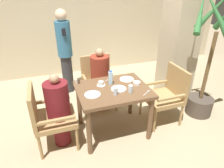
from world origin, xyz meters
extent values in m
plane|color=tan|center=(0.00, 0.00, 0.00)|extent=(16.00, 16.00, 0.00)
cube|color=beige|center=(0.00, 2.55, 1.40)|extent=(8.00, 0.06, 2.80)
cube|color=#BCAD8E|center=(1.59, 0.75, 1.35)|extent=(0.55, 0.55, 2.70)
cube|color=brown|center=(0.00, 0.00, 0.74)|extent=(1.02, 0.82, 0.05)
cylinder|color=brown|center=(-0.45, -0.35, 0.36)|extent=(0.07, 0.07, 0.72)
cylinder|color=brown|center=(0.45, -0.35, 0.36)|extent=(0.07, 0.07, 0.72)
cylinder|color=brown|center=(-0.45, 0.35, 0.36)|extent=(0.07, 0.07, 0.72)
cylinder|color=brown|center=(0.45, 0.35, 0.36)|extent=(0.07, 0.07, 0.72)
cube|color=#A88451|center=(-0.84, 0.00, 0.43)|extent=(0.54, 0.54, 0.07)
cube|color=#A88451|center=(-1.10, 0.00, 0.70)|extent=(0.05, 0.54, 0.47)
cube|color=#A88451|center=(-0.84, 0.25, 0.59)|extent=(0.49, 0.04, 0.04)
cube|color=#A88451|center=(-0.84, -0.25, 0.59)|extent=(0.49, 0.04, 0.04)
cylinder|color=#A88451|center=(-0.60, 0.24, 0.20)|extent=(0.04, 0.04, 0.40)
cylinder|color=#A88451|center=(-0.60, -0.24, 0.20)|extent=(0.04, 0.04, 0.40)
cylinder|color=#A88451|center=(-1.09, 0.24, 0.20)|extent=(0.04, 0.04, 0.40)
cylinder|color=#A88451|center=(-1.09, -0.24, 0.20)|extent=(0.04, 0.04, 0.40)
cylinder|color=maroon|center=(-0.78, 0.00, 0.23)|extent=(0.24, 0.24, 0.47)
cylinder|color=maroon|center=(-0.78, 0.00, 0.72)|extent=(0.32, 0.32, 0.51)
sphere|color=tan|center=(-0.78, 0.00, 1.04)|extent=(0.13, 0.13, 0.13)
cube|color=#A88451|center=(0.00, 0.74, 0.43)|extent=(0.54, 0.54, 0.07)
cube|color=#A88451|center=(0.00, 0.99, 0.70)|extent=(0.54, 0.05, 0.47)
cube|color=#A88451|center=(0.25, 0.74, 0.59)|extent=(0.04, 0.49, 0.04)
cube|color=#A88451|center=(-0.25, 0.74, 0.59)|extent=(0.04, 0.49, 0.04)
cylinder|color=#A88451|center=(0.24, 0.50, 0.20)|extent=(0.04, 0.04, 0.40)
cylinder|color=#A88451|center=(-0.24, 0.50, 0.20)|extent=(0.04, 0.04, 0.40)
cylinder|color=#A88451|center=(0.24, 0.98, 0.20)|extent=(0.04, 0.04, 0.40)
cylinder|color=#A88451|center=(-0.24, 0.98, 0.20)|extent=(0.04, 0.04, 0.40)
cylinder|color=maroon|center=(0.00, 0.68, 0.23)|extent=(0.24, 0.24, 0.47)
cylinder|color=maroon|center=(0.00, 0.68, 0.74)|extent=(0.32, 0.32, 0.55)
sphere|color=tan|center=(0.00, 0.68, 1.09)|extent=(0.13, 0.13, 0.13)
cube|color=#A88451|center=(0.84, 0.00, 0.43)|extent=(0.54, 0.54, 0.07)
cube|color=#A88451|center=(1.10, 0.00, 0.70)|extent=(0.05, 0.54, 0.47)
cube|color=#A88451|center=(0.84, -0.25, 0.59)|extent=(0.49, 0.04, 0.04)
cube|color=#A88451|center=(0.84, 0.25, 0.59)|extent=(0.49, 0.04, 0.04)
cylinder|color=#A88451|center=(0.60, -0.24, 0.20)|extent=(0.04, 0.04, 0.40)
cylinder|color=#A88451|center=(0.60, 0.24, 0.20)|extent=(0.04, 0.04, 0.40)
cylinder|color=#A88451|center=(1.09, -0.24, 0.20)|extent=(0.04, 0.04, 0.40)
cylinder|color=#A88451|center=(1.09, 0.24, 0.20)|extent=(0.04, 0.04, 0.40)
cylinder|color=#2D2D33|center=(-0.47, 1.55, 0.40)|extent=(0.22, 0.22, 0.79)
cylinder|color=teal|center=(-0.47, 1.55, 1.13)|extent=(0.29, 0.29, 0.68)
sphere|color=beige|center=(-0.47, 1.55, 1.58)|extent=(0.22, 0.22, 0.22)
cube|color=black|center=(-0.47, 1.38, 1.30)|extent=(0.07, 0.01, 0.14)
cylinder|color=#4C4238|center=(1.61, -0.05, 0.16)|extent=(0.44, 0.44, 0.31)
cylinder|color=brown|center=(1.61, -0.05, 0.89)|extent=(0.06, 0.06, 1.15)
cone|color=#2D6633|center=(1.70, 0.17, 1.76)|extent=(0.54, 0.29, 0.65)
cone|color=#2D6633|center=(1.42, 0.13, 1.72)|extent=(0.48, 0.52, 0.60)
cone|color=#2D6633|center=(1.42, -0.15, 1.76)|extent=(0.33, 0.51, 0.66)
cylinder|color=white|center=(0.30, 0.20, 0.77)|extent=(0.22, 0.22, 0.01)
cylinder|color=white|center=(0.07, -0.05, 0.77)|extent=(0.22, 0.22, 0.01)
cylinder|color=white|center=(-0.32, -0.09, 0.77)|extent=(0.22, 0.22, 0.01)
cylinder|color=white|center=(-0.14, 0.14, 0.77)|extent=(0.13, 0.13, 0.01)
cylinder|color=white|center=(-0.14, 0.14, 0.80)|extent=(0.08, 0.08, 0.06)
cylinder|color=white|center=(0.38, 0.00, 0.79)|extent=(0.11, 0.11, 0.04)
cylinder|color=#A3C6DB|center=(0.01, 0.14, 0.87)|extent=(0.07, 0.07, 0.20)
cylinder|color=#3359B2|center=(0.01, 0.14, 0.98)|extent=(0.04, 0.04, 0.02)
cylinder|color=silver|center=(0.19, -0.18, 0.82)|extent=(0.06, 0.06, 0.11)
cylinder|color=silver|center=(-0.02, -0.17, 0.82)|extent=(0.06, 0.06, 0.11)
cylinder|color=white|center=(-0.47, 0.31, 0.80)|extent=(0.03, 0.03, 0.07)
cylinder|color=#4C3D2D|center=(-0.43, 0.31, 0.80)|extent=(0.03, 0.03, 0.06)
cube|color=silver|center=(0.38, -0.28, 0.77)|extent=(0.14, 0.10, 0.00)
cube|color=silver|center=(0.45, -0.23, 0.77)|extent=(0.04, 0.04, 0.00)
cube|color=silver|center=(0.03, 0.30, 0.77)|extent=(0.14, 0.10, 0.00)
cube|color=silver|center=(0.10, 0.34, 0.77)|extent=(0.06, 0.05, 0.00)
camera|label=1|loc=(-0.82, -2.37, 2.14)|focal=32.00mm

